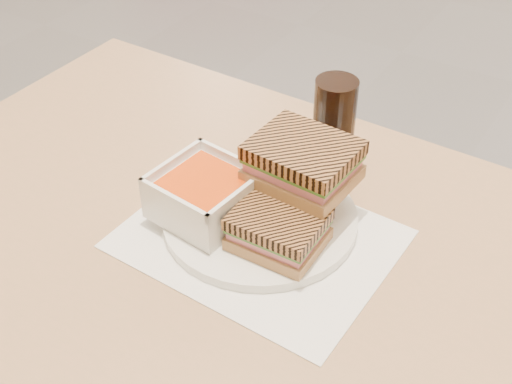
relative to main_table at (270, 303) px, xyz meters
The scene contains 7 objects.
main_table is the anchor object (origin of this frame).
tray_liner 0.12m from the main_table, behind, with size 0.36×0.29×0.00m.
plate 0.13m from the main_table, 138.65° to the left, with size 0.27×0.27×0.01m.
soup_bowl 0.19m from the main_table, behind, with size 0.14×0.14×0.07m.
panini_lower 0.16m from the main_table, 21.83° to the right, with size 0.12×0.10×0.05m.
panini_upper 0.22m from the main_table, 86.25° to the left, with size 0.14×0.12×0.06m.
cola_glass 0.29m from the main_table, 95.78° to the left, with size 0.07×0.07×0.14m.
Camera 1 is at (0.38, -2.60, 1.39)m, focal length 48.21 mm.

